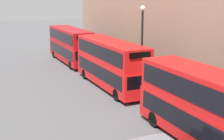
% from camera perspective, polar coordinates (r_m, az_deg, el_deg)
% --- Properties ---
extents(bus_leading, '(2.59, 11.21, 4.23)m').
position_cam_1_polar(bus_leading, '(17.37, 18.30, -6.95)').
color(bus_leading, red).
rests_on(bus_leading, ground).
extents(bus_second_in_queue, '(2.59, 10.61, 4.26)m').
position_cam_1_polar(bus_second_in_queue, '(27.99, -0.29, 1.47)').
color(bus_second_in_queue, red).
rests_on(bus_second_in_queue, ground).
extents(bus_third_in_queue, '(2.59, 10.55, 4.20)m').
position_cam_1_polar(bus_third_in_queue, '(38.98, -7.64, 4.75)').
color(bus_third_in_queue, '#A80F14').
rests_on(bus_third_in_queue, ground).
extents(street_lamp, '(0.44, 0.44, 7.38)m').
position_cam_1_polar(street_lamp, '(26.39, 5.51, 5.38)').
color(street_lamp, black).
rests_on(street_lamp, ground).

